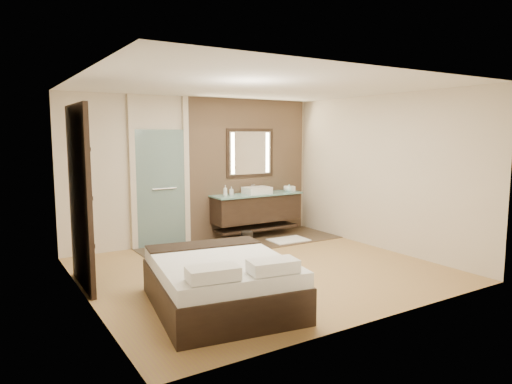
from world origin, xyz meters
TOP-DOWN VIEW (x-y plane):
  - floor at (0.00, 0.00)m, footprint 5.00×5.00m
  - tile_strip at (0.60, 1.60)m, footprint 3.80×1.30m
  - stone_wall at (1.10, 2.21)m, footprint 2.60×0.08m
  - vanity at (1.10, 1.92)m, footprint 1.85×0.55m
  - mirror_unit at (1.10, 2.16)m, footprint 1.06×0.04m
  - frosted_door at (-0.75, 2.20)m, footprint 1.10×0.12m
  - shoji_partition at (-2.43, 0.60)m, footprint 0.06×1.20m
  - bed at (-1.21, -1.00)m, footprint 1.77×2.08m
  - bath_mat at (1.43, 1.29)m, footprint 0.74×0.53m
  - waste_bin at (0.56, 1.37)m, footprint 0.24×0.24m
  - tissue_box at (1.92, 1.88)m, footprint 0.14×0.14m
  - soap_bottle_a at (0.40, 1.90)m, footprint 0.09×0.09m
  - soap_bottle_b at (0.58, 2.00)m, footprint 0.10×0.10m
  - soap_bottle_c at (1.78, 1.77)m, footprint 0.14×0.14m
  - cup at (1.83, 1.91)m, footprint 0.16×0.16m

SIDE VIEW (x-z plane):
  - floor at x=0.00m, z-range 0.00..0.00m
  - tile_strip at x=0.60m, z-range 0.00..0.01m
  - bath_mat at x=1.43m, z-range 0.01..0.03m
  - waste_bin at x=0.56m, z-range 0.00..0.27m
  - bed at x=-1.21m, z-range -0.06..0.66m
  - vanity at x=1.10m, z-range 0.14..1.02m
  - tissue_box at x=1.92m, z-range 0.86..0.97m
  - cup at x=1.83m, z-range 0.86..0.97m
  - soap_bottle_c at x=1.78m, z-range 0.86..1.02m
  - soap_bottle_b at x=0.58m, z-range 0.86..1.02m
  - soap_bottle_a at x=0.40m, z-range 0.86..1.07m
  - frosted_door at x=-0.75m, z-range -0.21..2.49m
  - shoji_partition at x=-2.43m, z-range 0.01..2.41m
  - stone_wall at x=1.10m, z-range 0.00..2.70m
  - mirror_unit at x=1.10m, z-range 1.17..2.13m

